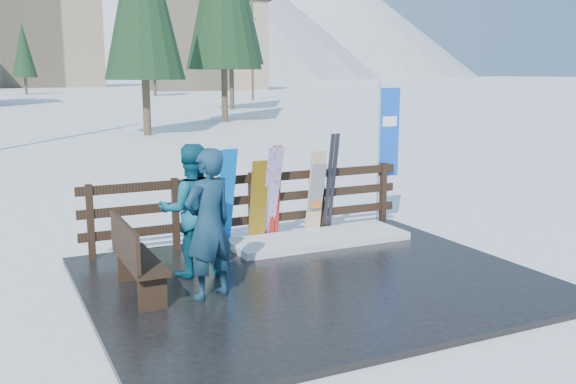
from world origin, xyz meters
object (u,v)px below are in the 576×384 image
snowboard_4 (315,200)px  person_back (191,210)px  snowboard_0 (226,198)px  person_front (209,224)px  snowboard_1 (207,201)px  snowboard_2 (258,202)px  snowboard_5 (316,194)px  bench (134,256)px  snowboard_3 (271,194)px  rental_flag (387,138)px

snowboard_4 → person_back: 2.78m
snowboard_0 → person_front: (-1.00, -2.10, 0.13)m
snowboard_1 → person_back: 1.29m
snowboard_0 → person_front: size_ratio=0.89×
snowboard_2 → snowboard_5: size_ratio=0.94×
person_front → person_back: 0.97m
snowboard_0 → snowboard_5: size_ratio=1.11×
snowboard_4 → person_back: person_back is taller
bench → snowboard_3: (2.62, 1.63, 0.29)m
snowboard_0 → person_front: 2.33m
snowboard_2 → snowboard_3: bearing=0.0°
snowboard_0 → bench: bearing=-138.3°
snowboard_5 → rental_flag: bearing=9.6°
snowboard_2 → person_back: (-1.48, -1.13, 0.22)m
bench → snowboard_1: size_ratio=0.93×
bench → snowboard_0: snowboard_0 is taller
person_back → snowboard_0: bearing=-120.1°
snowboard_1 → snowboard_2: 0.87m
snowboard_5 → person_back: bearing=-156.0°
snowboard_4 → snowboard_5: 0.10m
snowboard_1 → person_front: 2.22m
snowboard_0 → snowboard_3: snowboard_0 is taller
snowboard_0 → snowboard_2: (0.56, -0.00, -0.11)m
snowboard_4 → rental_flag: (1.61, 0.27, 0.97)m
snowboard_5 → rental_flag: 1.84m
snowboard_3 → bench: bearing=-148.0°
snowboard_3 → snowboard_5: bearing=0.0°
snowboard_2 → snowboard_5: bearing=0.0°
snowboard_2 → snowboard_3: (0.23, 0.00, 0.11)m
snowboard_3 → person_front: person_front is taller
bench → person_front: 1.04m
snowboard_2 → snowboard_1: bearing=180.0°
snowboard_1 → snowboard_3: (1.10, 0.00, 0.02)m
snowboard_0 → snowboard_2: bearing=-0.0°
bench → snowboard_2: 2.90m
snowboard_1 → snowboard_5: snowboard_1 is taller
rental_flag → person_front: bearing=-150.6°
bench → snowboard_3: snowboard_3 is taller
snowboard_4 → snowboard_5: bearing=0.0°
snowboard_3 → snowboard_5: size_ratio=1.11×
bench → snowboard_4: snowboard_4 is taller
snowboard_4 → rental_flag: size_ratio=0.50×
snowboard_5 → person_front: 3.36m
snowboard_5 → snowboard_1: bearing=180.0°
snowboard_1 → snowboard_2: bearing=-0.0°
snowboard_3 → person_back: (-1.71, -1.13, 0.11)m
snowboard_0 → person_front: person_front is taller
snowboard_5 → rental_flag: (1.60, 0.27, 0.86)m
snowboard_0 → person_back: 1.46m
snowboard_2 → rental_flag: (2.66, 0.27, 0.91)m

